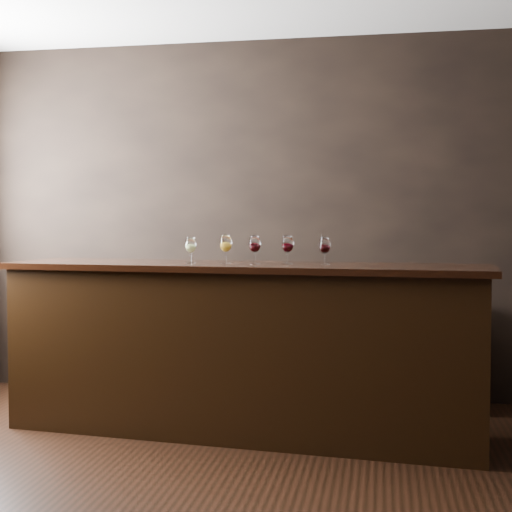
% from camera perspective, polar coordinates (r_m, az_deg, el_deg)
% --- Properties ---
extents(ground, '(5.00, 5.00, 0.00)m').
position_cam_1_polar(ground, '(3.69, -5.01, -19.02)').
color(ground, black).
rests_on(ground, ground).
extents(room_shell, '(5.02, 4.52, 2.81)m').
position_cam_1_polar(room_shell, '(3.63, -8.25, 9.71)').
color(room_shell, black).
rests_on(room_shell, ground).
extents(bar_counter, '(3.08, 0.95, 1.06)m').
position_cam_1_polar(bar_counter, '(4.65, -1.14, -7.66)').
color(bar_counter, black).
rests_on(bar_counter, ground).
extents(bar_top, '(3.19, 1.03, 0.04)m').
position_cam_1_polar(bar_top, '(4.58, -1.15, -0.87)').
color(bar_top, black).
rests_on(bar_top, bar_counter).
extents(back_bar_shelf, '(2.18, 0.40, 0.78)m').
position_cam_1_polar(back_bar_shelf, '(5.45, 4.76, -7.63)').
color(back_bar_shelf, black).
rests_on(back_bar_shelf, ground).
extents(glass_white, '(0.07, 0.07, 0.17)m').
position_cam_1_polar(glass_white, '(4.67, -5.25, 0.82)').
color(glass_white, white).
rests_on(glass_white, bar_top).
extents(glass_amber, '(0.08, 0.08, 0.19)m').
position_cam_1_polar(glass_amber, '(4.61, -2.43, 0.97)').
color(glass_amber, white).
rests_on(glass_amber, bar_top).
extents(glass_red_a, '(0.08, 0.08, 0.18)m').
position_cam_1_polar(glass_red_a, '(4.57, -0.10, 0.92)').
color(glass_red_a, white).
rests_on(glass_red_a, bar_top).
extents(glass_red_b, '(0.08, 0.08, 0.18)m').
position_cam_1_polar(glass_red_b, '(4.55, 2.54, 0.91)').
color(glass_red_b, white).
rests_on(glass_red_b, bar_top).
extents(glass_red_c, '(0.07, 0.07, 0.17)m').
position_cam_1_polar(glass_red_c, '(4.51, 5.52, 0.80)').
color(glass_red_c, white).
rests_on(glass_red_c, bar_top).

